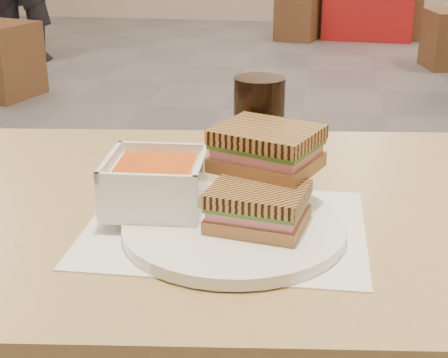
# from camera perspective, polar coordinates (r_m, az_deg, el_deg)

# --- Properties ---
(main_table) EXTENTS (1.28, 0.84, 0.75)m
(main_table) POSITION_cam_1_polar(r_m,az_deg,el_deg) (1.03, 6.17, -7.92)
(main_table) COLOR #A8844D
(main_table) RESTS_ON ground
(tray_liner) EXTENTS (0.37, 0.29, 0.00)m
(tray_liner) POSITION_cam_1_polar(r_m,az_deg,el_deg) (0.90, 0.11, -4.13)
(tray_liner) COLOR white
(tray_liner) RESTS_ON main_table
(plate) EXTENTS (0.29, 0.29, 0.02)m
(plate) POSITION_cam_1_polar(r_m,az_deg,el_deg) (0.87, 0.85, -4.21)
(plate) COLOR white
(plate) RESTS_ON tray_liner
(soup_bowl) EXTENTS (0.14, 0.14, 0.07)m
(soup_bowl) POSITION_cam_1_polar(r_m,az_deg,el_deg) (0.92, -5.81, -0.47)
(soup_bowl) COLOR white
(soup_bowl) RESTS_ON plate
(panini_lower) EXTENTS (0.13, 0.12, 0.05)m
(panini_lower) POSITION_cam_1_polar(r_m,az_deg,el_deg) (0.86, 2.91, -2.36)
(panini_lower) COLOR #AE7549
(panini_lower) RESTS_ON plate
(panini_upper) EXTENTS (0.16, 0.15, 0.06)m
(panini_upper) POSITION_cam_1_polar(r_m,az_deg,el_deg) (0.91, 3.67, 2.61)
(panini_upper) COLOR #AE7549
(panini_upper) RESTS_ON panini_lower
(cola_glass) EXTENTS (0.08, 0.08, 0.17)m
(cola_glass) POSITION_cam_1_polar(r_m,az_deg,el_deg) (1.03, 2.96, 4.12)
(cola_glass) COLOR black
(cola_glass) RESTS_ON main_table
(bg_chair_2l) EXTENTS (0.45, 0.45, 0.42)m
(bg_chair_2l) POSITION_cam_1_polar(r_m,az_deg,el_deg) (6.71, 6.30, 13.47)
(bg_chair_2l) COLOR brown
(bg_chair_2l) RESTS_ON ground
(bg_chair_2r) EXTENTS (0.45, 0.45, 0.49)m
(bg_chair_2r) POSITION_cam_1_polar(r_m,az_deg,el_deg) (6.98, 14.46, 13.53)
(bg_chair_2r) COLOR brown
(bg_chair_2r) RESTS_ON ground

